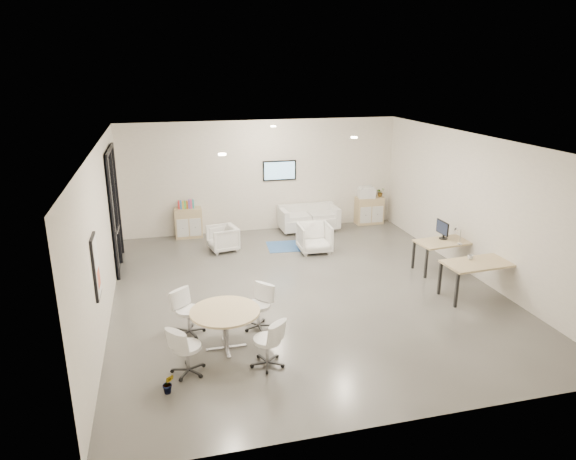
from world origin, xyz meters
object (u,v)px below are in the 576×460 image
(sideboard_left, at_px, (188,223))
(armchair_left, at_px, (223,237))
(round_table, at_px, (225,315))
(armchair_right, at_px, (314,237))
(desk_rear, at_px, (446,244))
(sideboard_right, at_px, (369,210))
(loveseat, at_px, (308,219))
(desk_front, at_px, (480,266))

(sideboard_left, relative_size, armchair_left, 1.17)
(sideboard_left, height_order, round_table, sideboard_left)
(armchair_right, height_order, round_table, armchair_right)
(desk_rear, bearing_deg, round_table, -163.17)
(sideboard_right, relative_size, round_table, 0.70)
(armchair_left, relative_size, desk_rear, 0.49)
(desk_rear, distance_m, round_table, 5.94)
(armchair_left, bearing_deg, round_table, -18.01)
(loveseat, relative_size, round_table, 1.45)
(desk_rear, distance_m, desk_front, 1.49)
(sideboard_right, height_order, armchair_left, sideboard_right)
(sideboard_left, distance_m, armchair_right, 3.69)
(sideboard_left, relative_size, loveseat, 0.49)
(sideboard_right, relative_size, desk_rear, 0.56)
(sideboard_left, relative_size, round_table, 0.71)
(loveseat, xyz_separation_m, desk_front, (2.12, -5.29, 0.36))
(loveseat, bearing_deg, sideboard_right, 3.79)
(loveseat, relative_size, armchair_right, 2.08)
(loveseat, relative_size, desk_front, 1.12)
(armchair_right, bearing_deg, loveseat, 80.52)
(loveseat, height_order, desk_rear, desk_rear)
(sideboard_left, relative_size, desk_rear, 0.57)
(round_table, bearing_deg, desk_front, 8.21)
(sideboard_right, xyz_separation_m, desk_rear, (0.24, -4.01, 0.25))
(desk_front, bearing_deg, armchair_left, 135.51)
(armchair_right, xyz_separation_m, desk_rear, (2.61, -1.99, 0.25))
(sideboard_right, height_order, desk_rear, sideboard_right)
(sideboard_left, distance_m, sideboard_right, 5.46)
(armchair_left, height_order, desk_front, desk_front)
(armchair_left, xyz_separation_m, desk_rear, (4.91, -2.68, 0.30))
(desk_front, bearing_deg, sideboard_right, 87.78)
(loveseat, bearing_deg, desk_rear, -61.41)
(sideboard_left, bearing_deg, loveseat, -3.42)
(sideboard_left, height_order, armchair_right, sideboard_left)
(round_table, bearing_deg, desk_rear, 22.41)
(loveseat, height_order, round_table, loveseat)
(armchair_left, bearing_deg, sideboard_right, 94.60)
(loveseat, distance_m, round_table, 6.89)
(loveseat, xyz_separation_m, desk_rear, (2.24, -3.81, 0.32))
(sideboard_right, bearing_deg, armchair_left, -164.13)
(sideboard_left, height_order, loveseat, sideboard_left)
(sideboard_left, xyz_separation_m, armchair_right, (3.09, -2.02, -0.01))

